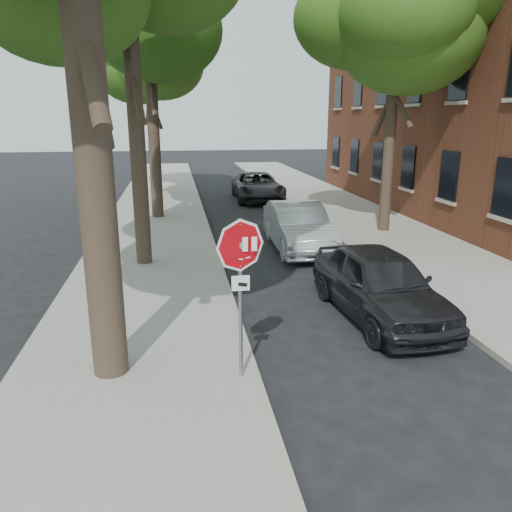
{
  "coord_description": "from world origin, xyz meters",
  "views": [
    {
      "loc": [
        -1.63,
        -7.24,
        4.18
      ],
      "look_at": [
        -0.41,
        0.29,
        2.05
      ],
      "focal_mm": 35.0,
      "sensor_mm": 36.0,
      "label": 1
    }
  ],
  "objects": [
    {
      "name": "ground",
      "position": [
        0.0,
        0.0,
        0.0
      ],
      "size": [
        120.0,
        120.0,
        0.0
      ],
      "primitive_type": "plane",
      "color": "black",
      "rests_on": "ground"
    },
    {
      "name": "sidewalk_left",
      "position": [
        -2.5,
        12.0,
        0.06
      ],
      "size": [
        4.0,
        55.0,
        0.12
      ],
      "primitive_type": "cube",
      "color": "gray",
      "rests_on": "ground"
    },
    {
      "name": "sidewalk_right",
      "position": [
        6.0,
        12.0,
        0.06
      ],
      "size": [
        4.0,
        55.0,
        0.12
      ],
      "primitive_type": "cube",
      "color": "gray",
      "rests_on": "ground"
    },
    {
      "name": "curb_left",
      "position": [
        -0.45,
        12.0,
        0.07
      ],
      "size": [
        0.12,
        55.0,
        0.13
      ],
      "primitive_type": "cube",
      "color": "#9E9384",
      "rests_on": "ground"
    },
    {
      "name": "curb_right",
      "position": [
        3.95,
        12.0,
        0.07
      ],
      "size": [
        0.12,
        55.0,
        0.13
      ],
      "primitive_type": "cube",
      "color": "#9E9384",
      "rests_on": "ground"
    },
    {
      "name": "stop_sign",
      "position": [
        -0.7,
        -0.03,
        1.95
      ],
      "size": [
        0.76,
        0.34,
        2.61
      ],
      "color": "gray",
      "rests_on": "sidewalk_left"
    },
    {
      "name": "tree_mid_b",
      "position": [
        -2.42,
        14.12,
        8.0
      ],
      "size": [
        5.88,
        5.46,
        10.36
      ],
      "color": "black",
      "rests_on": "sidewalk_left"
    },
    {
      "name": "tree_far",
      "position": [
        -2.72,
        21.11,
        7.21
      ],
      "size": [
        5.29,
        4.91,
        9.33
      ],
      "color": "black",
      "rests_on": "sidewalk_left"
    },
    {
      "name": "tree_right",
      "position": [
        5.98,
        10.11,
        7.21
      ],
      "size": [
        5.29,
        4.91,
        9.33
      ],
      "color": "black",
      "rests_on": "sidewalk_right"
    },
    {
      "name": "car_a",
      "position": [
        2.6,
        2.3,
        0.75
      ],
      "size": [
        2.06,
        4.52,
        1.5
      ],
      "primitive_type": "imported",
      "rotation": [
        0.0,
        0.0,
        0.07
      ],
      "color": "black",
      "rests_on": "ground"
    },
    {
      "name": "car_b",
      "position": [
        2.25,
        8.14,
        0.75
      ],
      "size": [
        1.66,
        4.6,
        1.51
      ],
      "primitive_type": "imported",
      "rotation": [
        0.0,
        0.0,
        -0.01
      ],
      "color": "#AFB3B8",
      "rests_on": "ground"
    },
    {
      "name": "car_d",
      "position": [
        2.6,
        18.32,
        0.71
      ],
      "size": [
        2.48,
        5.16,
        1.42
      ],
      "primitive_type": "imported",
      "rotation": [
        0.0,
        0.0,
        -0.03
      ],
      "color": "black",
      "rests_on": "ground"
    }
  ]
}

